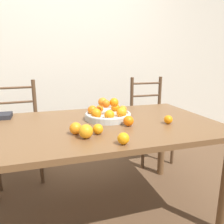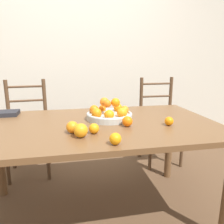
{
  "view_description": "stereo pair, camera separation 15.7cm",
  "coord_description": "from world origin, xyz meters",
  "px_view_note": "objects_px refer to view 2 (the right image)",
  "views": [
    {
      "loc": [
        -0.33,
        -1.47,
        1.2
      ],
      "look_at": [
        0.12,
        -0.01,
        0.84
      ],
      "focal_mm": 35.0,
      "sensor_mm": 36.0,
      "label": 1
    },
    {
      "loc": [
        -0.18,
        -1.51,
        1.2
      ],
      "look_at": [
        0.12,
        -0.01,
        0.84
      ],
      "focal_mm": 35.0,
      "sensor_mm": 36.0,
      "label": 2
    }
  ],
  "objects_px": {
    "orange_loose_5": "(115,139)",
    "chair_left": "(28,131)",
    "orange_loose_4": "(127,121)",
    "fruit_bowl": "(109,114)",
    "orange_loose_3": "(169,121)",
    "orange_loose_2": "(72,127)",
    "chair_right": "(159,123)",
    "book_stack": "(4,113)",
    "orange_loose_0": "(94,129)",
    "orange_loose_1": "(81,130)"
  },
  "relations": [
    {
      "from": "orange_loose_0",
      "to": "chair_left",
      "type": "relative_size",
      "value": 0.06
    },
    {
      "from": "orange_loose_4",
      "to": "orange_loose_5",
      "type": "height_order",
      "value": "orange_loose_4"
    },
    {
      "from": "fruit_bowl",
      "to": "chair_right",
      "type": "relative_size",
      "value": 0.35
    },
    {
      "from": "orange_loose_2",
      "to": "book_stack",
      "type": "bearing_deg",
      "value": 134.38
    },
    {
      "from": "orange_loose_4",
      "to": "chair_left",
      "type": "distance_m",
      "value": 1.3
    },
    {
      "from": "book_stack",
      "to": "fruit_bowl",
      "type": "bearing_deg",
      "value": -18.42
    },
    {
      "from": "chair_right",
      "to": "orange_loose_0",
      "type": "bearing_deg",
      "value": -130.68
    },
    {
      "from": "orange_loose_0",
      "to": "orange_loose_1",
      "type": "xyz_separation_m",
      "value": [
        -0.08,
        -0.05,
        0.01
      ]
    },
    {
      "from": "fruit_bowl",
      "to": "orange_loose_2",
      "type": "xyz_separation_m",
      "value": [
        -0.29,
        -0.28,
        -0.01
      ]
    },
    {
      "from": "book_stack",
      "to": "orange_loose_3",
      "type": "bearing_deg",
      "value": -23.42
    },
    {
      "from": "fruit_bowl",
      "to": "orange_loose_2",
      "type": "relative_size",
      "value": 4.67
    },
    {
      "from": "fruit_bowl",
      "to": "chair_right",
      "type": "height_order",
      "value": "chair_right"
    },
    {
      "from": "orange_loose_2",
      "to": "orange_loose_4",
      "type": "height_order",
      "value": "orange_loose_2"
    },
    {
      "from": "orange_loose_1",
      "to": "orange_loose_5",
      "type": "xyz_separation_m",
      "value": [
        0.18,
        -0.15,
        -0.01
      ]
    },
    {
      "from": "orange_loose_3",
      "to": "orange_loose_5",
      "type": "height_order",
      "value": "orange_loose_5"
    },
    {
      "from": "chair_right",
      "to": "book_stack",
      "type": "relative_size",
      "value": 4.37
    },
    {
      "from": "fruit_bowl",
      "to": "orange_loose_4",
      "type": "bearing_deg",
      "value": -68.12
    },
    {
      "from": "orange_loose_4",
      "to": "chair_left",
      "type": "xyz_separation_m",
      "value": [
        -0.83,
        0.94,
        -0.32
      ]
    },
    {
      "from": "orange_loose_5",
      "to": "orange_loose_3",
      "type": "bearing_deg",
      "value": 31.84
    },
    {
      "from": "fruit_bowl",
      "to": "chair_left",
      "type": "relative_size",
      "value": 0.35
    },
    {
      "from": "orange_loose_4",
      "to": "orange_loose_5",
      "type": "distance_m",
      "value": 0.34
    },
    {
      "from": "orange_loose_3",
      "to": "book_stack",
      "type": "height_order",
      "value": "orange_loose_3"
    },
    {
      "from": "orange_loose_3",
      "to": "book_stack",
      "type": "bearing_deg",
      "value": 156.58
    },
    {
      "from": "fruit_bowl",
      "to": "orange_loose_4",
      "type": "height_order",
      "value": "fruit_bowl"
    },
    {
      "from": "orange_loose_5",
      "to": "chair_left",
      "type": "height_order",
      "value": "chair_left"
    },
    {
      "from": "fruit_bowl",
      "to": "orange_loose_2",
      "type": "distance_m",
      "value": 0.4
    },
    {
      "from": "orange_loose_1",
      "to": "chair_right",
      "type": "relative_size",
      "value": 0.08
    },
    {
      "from": "orange_loose_1",
      "to": "orange_loose_3",
      "type": "relative_size",
      "value": 1.36
    },
    {
      "from": "orange_loose_3",
      "to": "chair_right",
      "type": "height_order",
      "value": "chair_right"
    },
    {
      "from": "orange_loose_4",
      "to": "book_stack",
      "type": "height_order",
      "value": "orange_loose_4"
    },
    {
      "from": "orange_loose_0",
      "to": "orange_loose_1",
      "type": "height_order",
      "value": "orange_loose_1"
    },
    {
      "from": "orange_loose_1",
      "to": "orange_loose_4",
      "type": "relative_size",
      "value": 1.16
    },
    {
      "from": "orange_loose_0",
      "to": "orange_loose_5",
      "type": "distance_m",
      "value": 0.22
    },
    {
      "from": "orange_loose_2",
      "to": "orange_loose_5",
      "type": "xyz_separation_m",
      "value": [
        0.22,
        -0.24,
        -0.0
      ]
    },
    {
      "from": "orange_loose_4",
      "to": "chair_right",
      "type": "xyz_separation_m",
      "value": [
        0.66,
        0.94,
        -0.32
      ]
    },
    {
      "from": "orange_loose_3",
      "to": "book_stack",
      "type": "relative_size",
      "value": 0.27
    },
    {
      "from": "orange_loose_5",
      "to": "book_stack",
      "type": "bearing_deg",
      "value": 133.91
    },
    {
      "from": "orange_loose_3",
      "to": "orange_loose_4",
      "type": "relative_size",
      "value": 0.86
    },
    {
      "from": "chair_left",
      "to": "fruit_bowl",
      "type": "bearing_deg",
      "value": -49.21
    },
    {
      "from": "chair_left",
      "to": "book_stack",
      "type": "xyz_separation_m",
      "value": [
        -0.09,
        -0.45,
        0.3
      ]
    },
    {
      "from": "orange_loose_3",
      "to": "orange_loose_1",
      "type": "bearing_deg",
      "value": -168.82
    },
    {
      "from": "fruit_bowl",
      "to": "chair_left",
      "type": "xyz_separation_m",
      "value": [
        -0.75,
        0.73,
        -0.33
      ]
    },
    {
      "from": "orange_loose_2",
      "to": "chair_right",
      "type": "distance_m",
      "value": 1.48
    },
    {
      "from": "orange_loose_0",
      "to": "orange_loose_3",
      "type": "bearing_deg",
      "value": 7.57
    },
    {
      "from": "fruit_bowl",
      "to": "orange_loose_1",
      "type": "bearing_deg",
      "value": -123.1
    },
    {
      "from": "orange_loose_1",
      "to": "chair_left",
      "type": "xyz_separation_m",
      "value": [
        -0.5,
        1.1,
        -0.33
      ]
    },
    {
      "from": "orange_loose_4",
      "to": "orange_loose_3",
      "type": "bearing_deg",
      "value": -6.66
    },
    {
      "from": "fruit_bowl",
      "to": "orange_loose_0",
      "type": "bearing_deg",
      "value": -116.19
    },
    {
      "from": "orange_loose_1",
      "to": "book_stack",
      "type": "height_order",
      "value": "orange_loose_1"
    },
    {
      "from": "orange_loose_3",
      "to": "chair_right",
      "type": "distance_m",
      "value": 1.09
    }
  ]
}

